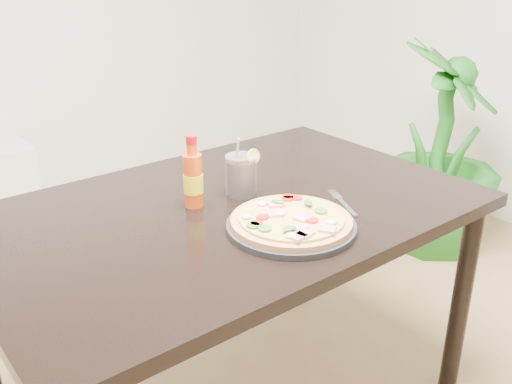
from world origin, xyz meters
TOP-DOWN VIEW (x-y plane):
  - dining_table at (-0.06, 0.28)m, footprint 1.40×0.90m
  - plate at (-0.03, 0.06)m, footprint 0.34×0.34m
  - pizza at (-0.03, 0.06)m, footprint 0.32×0.32m
  - hot_sauce_bottle at (-0.14, 0.34)m, footprint 0.07×0.07m
  - cola_cup at (0.01, 0.32)m, footprint 0.10×0.09m
  - fork at (0.20, 0.09)m, footprint 0.09×0.18m
  - houseplant at (1.44, 0.58)m, footprint 0.80×0.80m
  - plant_pot at (1.44, 0.58)m, footprint 0.28×0.28m

SIDE VIEW (x-z plane):
  - plant_pot at x=1.44m, z-range 0.00..0.22m
  - houseplant at x=1.44m, z-range 0.00..1.03m
  - dining_table at x=-0.06m, z-range 0.29..1.04m
  - fork at x=0.20m, z-range 0.75..0.76m
  - plate at x=-0.03m, z-range 0.75..0.77m
  - pizza at x=-0.03m, z-range 0.76..0.79m
  - cola_cup at x=0.01m, z-range 0.72..0.90m
  - hot_sauce_bottle at x=-0.14m, z-range 0.73..0.94m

